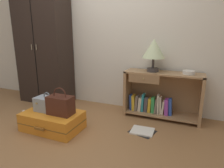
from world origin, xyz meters
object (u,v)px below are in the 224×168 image
object	(u,v)px
train_case	(48,104)
handbag	(61,105)
bottle	(25,118)
wardrobe	(44,46)
open_book_on_floor	(142,131)
table_lamp	(154,50)
bookshelf	(159,96)
bowl	(189,72)
suitcase_large	(53,121)

from	to	relation	value
train_case	handbag	world-z (taller)	handbag
bottle	handbag	bearing A→B (deg)	2.34
wardrobe	train_case	size ratio (longest dim) A/B	6.19
handbag	open_book_on_floor	distance (m)	1.09
table_lamp	bottle	size ratio (longest dim) A/B	2.46
bookshelf	bottle	world-z (taller)	bookshelf
bowl	open_book_on_floor	size ratio (longest dim) A/B	0.46
handbag	open_book_on_floor	world-z (taller)	handbag
train_case	handbag	distance (m)	0.23
bookshelf	train_case	size ratio (longest dim) A/B	3.41
train_case	bottle	distance (m)	0.45
bookshelf	table_lamp	xyz separation A→B (m)	(-0.12, -0.01, 0.67)
wardrobe	bookshelf	world-z (taller)	wardrobe
table_lamp	open_book_on_floor	size ratio (longest dim) A/B	1.31
bottle	train_case	bearing A→B (deg)	6.98
wardrobe	bottle	size ratio (longest dim) A/B	10.55
bookshelf	handbag	distance (m)	1.42
bookshelf	bowl	world-z (taller)	bowl
bowl	train_case	distance (m)	1.93
train_case	handbag	xyz separation A→B (m)	(0.22, -0.02, 0.03)
suitcase_large	open_book_on_floor	size ratio (longest dim) A/B	2.13
table_lamp	bowl	xyz separation A→B (m)	(0.49, -0.01, -0.29)
train_case	bottle	size ratio (longest dim) A/B	1.70
bookshelf	bottle	distance (m)	1.94
bowl	bottle	world-z (taller)	bowl
wardrobe	bowl	xyz separation A→B (m)	(2.41, 0.04, -0.29)
suitcase_large	train_case	distance (m)	0.23
bowl	open_book_on_floor	distance (m)	1.01
table_lamp	bookshelf	bearing A→B (deg)	3.62
open_book_on_floor	handbag	bearing A→B (deg)	-158.55
bowl	open_book_on_floor	world-z (taller)	bowl
wardrobe	open_book_on_floor	world-z (taller)	wardrobe
bookshelf	train_case	distance (m)	1.58
bookshelf	bowl	distance (m)	0.54
bowl	bottle	xyz separation A→B (m)	(-2.04, -0.96, -0.62)
bookshelf	open_book_on_floor	size ratio (longest dim) A/B	3.10
open_book_on_floor	bookshelf	bearing A→B (deg)	80.57
bookshelf	suitcase_large	world-z (taller)	bookshelf
bookshelf	open_book_on_floor	bearing A→B (deg)	-99.43
bookshelf	bowl	xyz separation A→B (m)	(0.38, -0.01, 0.38)
suitcase_large	handbag	xyz separation A→B (m)	(0.14, 0.01, 0.24)
suitcase_large	train_case	size ratio (longest dim) A/B	2.34
wardrobe	handbag	size ratio (longest dim) A/B	5.73
table_lamp	bowl	bearing A→B (deg)	-0.60
table_lamp	handbag	bearing A→B (deg)	-135.02
table_lamp	train_case	xyz separation A→B (m)	(-1.16, -0.92, -0.67)
train_case	bottle	xyz separation A→B (m)	(-0.38, -0.05, -0.24)
open_book_on_floor	bowl	bearing A→B (deg)	49.86
wardrobe	bottle	bearing A→B (deg)	-68.09
wardrobe	bookshelf	xyz separation A→B (m)	(2.03, 0.06, -0.67)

